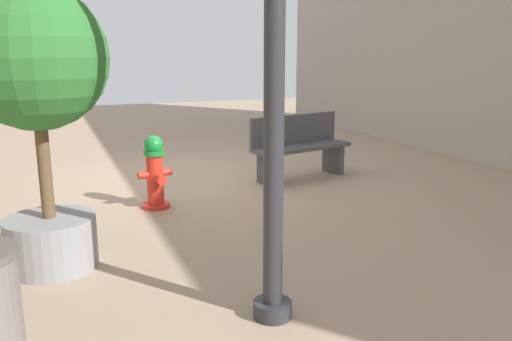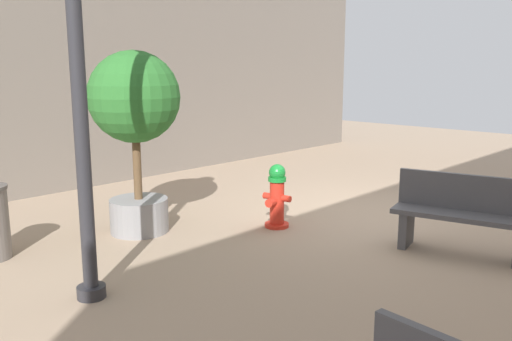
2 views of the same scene
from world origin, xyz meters
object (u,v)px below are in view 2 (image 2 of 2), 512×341
object	(u,v)px
bench_near	(463,214)
planter_tree	(135,114)
street_lamp	(75,24)
fire_hydrant	(277,196)

from	to	relation	value
bench_near	planter_tree	distance (m)	4.31
planter_tree	street_lamp	distance (m)	2.36
fire_hydrant	planter_tree	xyz separation A→B (m)	(1.22, 1.45, 1.16)
bench_near	street_lamp	xyz separation A→B (m)	(2.10, 3.75, 2.11)
fire_hydrant	bench_near	distance (m)	2.44
fire_hydrant	bench_near	xyz separation A→B (m)	(-2.33, -0.73, 0.04)
bench_near	fire_hydrant	bearing A→B (deg)	17.42
bench_near	street_lamp	distance (m)	4.78
fire_hydrant	bench_near	world-z (taller)	bench_near
fire_hydrant	planter_tree	bearing A→B (deg)	49.89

